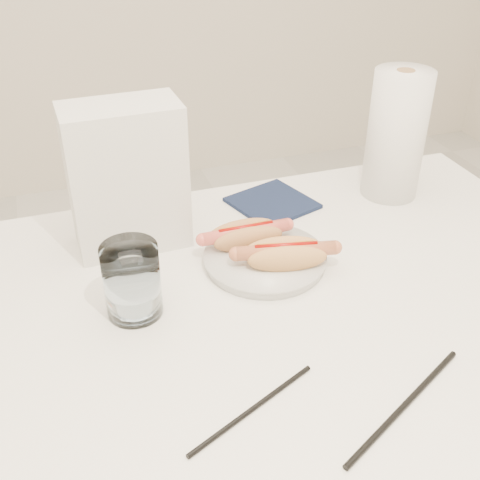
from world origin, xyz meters
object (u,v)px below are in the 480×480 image
object	(u,v)px
table	(252,343)
hotdog_right	(286,254)
plate	(265,260)
napkin_box	(127,178)
paper_towel_roll	(396,135)
hotdog_left	(246,235)
water_glass	(132,281)

from	to	relation	value
table	hotdog_right	size ratio (longest dim) A/B	7.47
hotdog_right	plate	bearing A→B (deg)	135.24
table	napkin_box	bearing A→B (deg)	117.72
napkin_box	paper_towel_roll	size ratio (longest dim) A/B	1.01
table	paper_towel_roll	distance (m)	0.50
table	hotdog_right	world-z (taller)	hotdog_right
table	paper_towel_roll	xyz separation A→B (m)	(0.38, 0.27, 0.18)
hotdog_left	paper_towel_roll	size ratio (longest dim) A/B	0.61
plate	hotdog_left	distance (m)	0.05
table	hotdog_right	xyz separation A→B (m)	(0.08, 0.08, 0.10)
plate	hotdog_left	world-z (taller)	hotdog_left
hotdog_left	hotdog_right	world-z (taller)	hotdog_right
plate	water_glass	world-z (taller)	water_glass
hotdog_left	napkin_box	xyz separation A→B (m)	(-0.17, 0.10, 0.09)
water_glass	paper_towel_roll	size ratio (longest dim) A/B	0.46
hotdog_left	water_glass	size ratio (longest dim) A/B	1.32
plate	water_glass	size ratio (longest dim) A/B	1.71
hotdog_left	paper_towel_roll	world-z (taller)	paper_towel_roll
napkin_box	hotdog_right	bearing A→B (deg)	-40.51
hotdog_left	paper_towel_roll	distance (m)	0.37
water_glass	napkin_box	size ratio (longest dim) A/B	0.46
water_glass	paper_towel_roll	distance (m)	0.59
water_glass	hotdog_left	bearing A→B (deg)	25.00
napkin_box	hotdog_left	bearing A→B (deg)	-30.74
hotdog_right	paper_towel_roll	size ratio (longest dim) A/B	0.65
table	hotdog_left	distance (m)	0.19
hotdog_right	hotdog_left	bearing A→B (deg)	130.17
table	water_glass	size ratio (longest dim) A/B	10.54
table	water_glass	world-z (taller)	water_glass
plate	hotdog_right	bearing A→B (deg)	-56.61
plate	table	bearing A→B (deg)	-118.64
hotdog_left	plate	bearing A→B (deg)	-66.18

